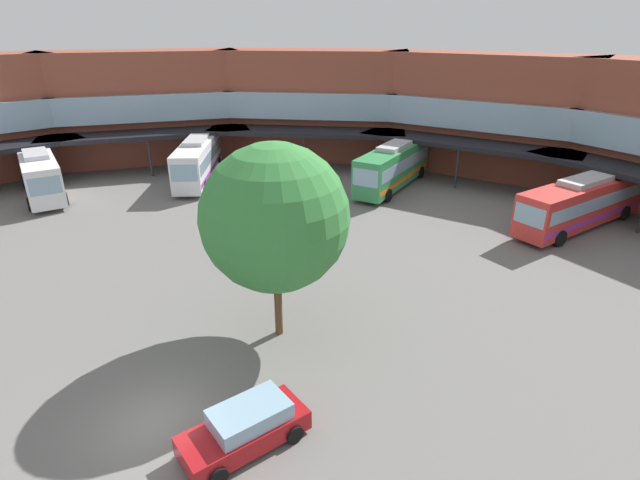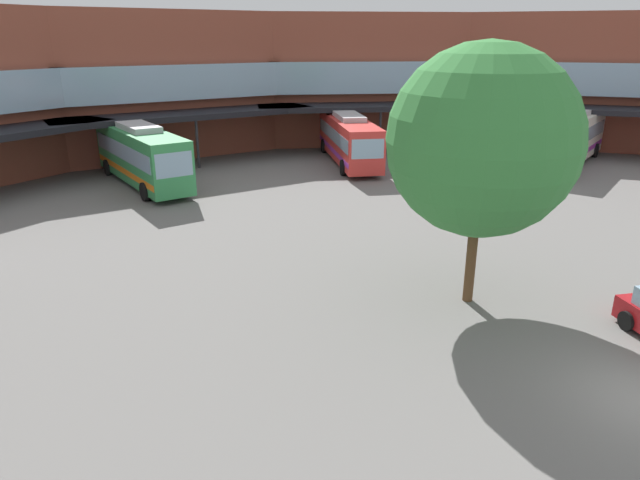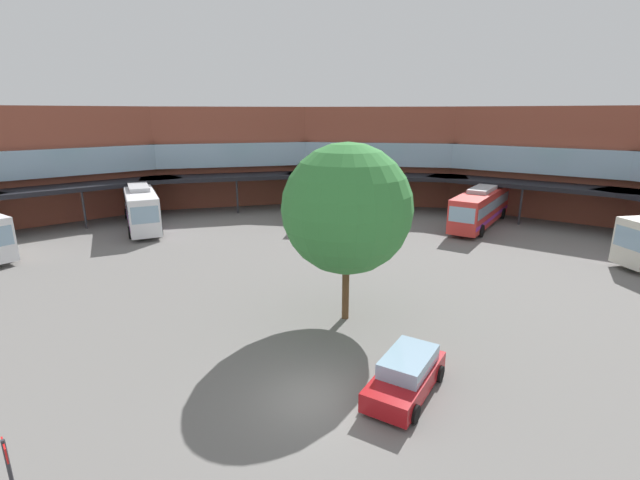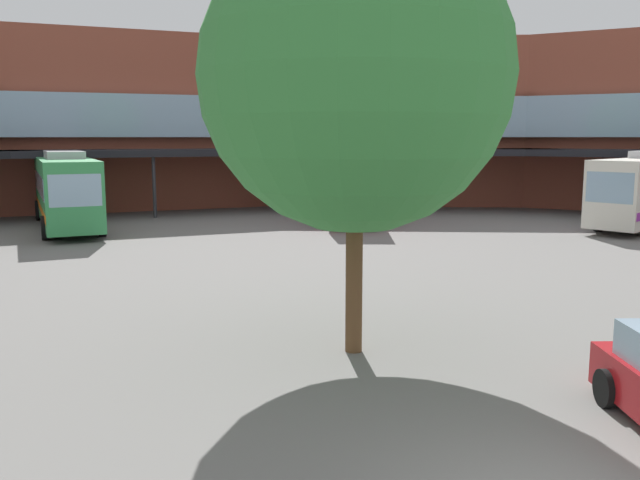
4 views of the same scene
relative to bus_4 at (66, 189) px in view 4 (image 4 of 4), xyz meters
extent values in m
cube|color=brown|center=(21.66, 5.63, 3.50)|extent=(19.92, 13.57, 10.92)
cube|color=#8CADC6|center=(21.41, 5.09, 3.86)|extent=(18.29, 12.97, 2.55)
cube|color=black|center=(19.54, 1.10, 1.68)|extent=(19.07, 11.75, 0.40)
cylinder|color=#2D2D33|center=(18.86, -0.35, -0.14)|extent=(0.20, 0.20, 3.64)
cube|color=brown|center=(4.77, 9.39, 3.50)|extent=(19.19, 6.00, 10.92)
cube|color=#8CADC6|center=(4.77, 8.79, 3.86)|extent=(17.27, 6.24, 2.55)
cube|color=black|center=(4.77, 4.39, 1.68)|extent=(19.19, 4.00, 0.40)
cylinder|color=#2D2D33|center=(4.77, 2.79, -0.14)|extent=(0.20, 0.20, 3.64)
cube|color=#8CADC6|center=(22.70, -12.94, 0.35)|extent=(0.92, 2.04, 1.39)
cylinder|color=black|center=(24.03, -11.08, -1.41)|extent=(1.13, 0.69, 1.10)
cube|color=#338C4C|center=(0.00, 0.02, -0.03)|extent=(2.95, 11.62, 3.17)
cube|color=#8CADC6|center=(0.00, 0.02, 0.35)|extent=(2.97, 10.93, 1.01)
cube|color=orange|center=(0.00, 0.02, -0.91)|extent=(2.96, 11.39, 0.38)
cube|color=#8CADC6|center=(0.25, -5.69, 0.35)|extent=(2.16, 0.21, 1.39)
cube|color=#B2B2B7|center=(0.00, 0.02, 1.74)|extent=(1.89, 4.22, 0.36)
cylinder|color=black|center=(1.39, -3.85, -1.41)|extent=(0.35, 1.11, 1.10)
cylinder|color=black|center=(-1.06, -3.95, -1.41)|extent=(0.35, 1.11, 1.10)
cylinder|color=black|center=(1.06, 3.98, -1.41)|extent=(0.35, 1.11, 1.10)
cylinder|color=black|center=(-1.40, 3.88, -1.41)|extent=(0.35, 1.11, 1.10)
cube|color=red|center=(15.10, -1.39, -0.15)|extent=(7.03, 12.21, 2.93)
cube|color=#8CADC6|center=(15.10, -1.39, 0.21)|extent=(6.79, 11.56, 0.94)
cube|color=purple|center=(15.10, -1.39, -0.97)|extent=(6.96, 12.00, 0.35)
cube|color=#8CADC6|center=(12.73, -6.98, 0.21)|extent=(2.03, 0.95, 1.29)
cube|color=#B2B2B7|center=(15.10, -1.39, 1.50)|extent=(3.30, 4.72, 0.36)
cylinder|color=black|center=(14.61, -5.70, -1.41)|extent=(0.71, 1.13, 1.10)
cylinder|color=black|center=(12.35, -4.74, -1.41)|extent=(0.71, 1.13, 1.10)
cylinder|color=black|center=(17.85, 1.95, -1.41)|extent=(0.71, 1.13, 1.10)
cylinder|color=black|center=(15.60, 2.91, -1.41)|extent=(0.71, 1.13, 1.10)
cylinder|color=black|center=(7.88, -27.86, -1.63)|extent=(0.44, 0.70, 0.66)
cylinder|color=brown|center=(5.13, -23.48, 0.06)|extent=(0.36, 0.36, 4.05)
sphere|color=#38843D|center=(5.13, -23.48, 3.86)|extent=(6.44, 6.44, 6.44)
camera|label=1|loc=(17.29, -38.90, 11.44)|focal=27.71mm
camera|label=2|loc=(-9.46, -36.69, 7.16)|focal=32.10mm
camera|label=3|loc=(7.72, -44.88, 8.41)|focal=25.27mm
camera|label=4|loc=(-0.79, -36.24, 2.63)|focal=37.87mm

